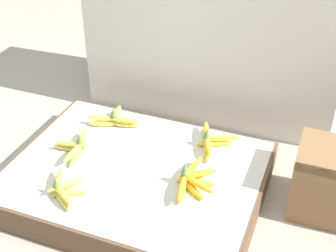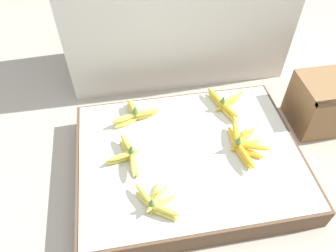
{
  "view_description": "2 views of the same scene",
  "coord_description": "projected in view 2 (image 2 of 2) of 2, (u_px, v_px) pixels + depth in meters",
  "views": [
    {
      "loc": [
        0.68,
        -1.37,
        1.37
      ],
      "look_at": [
        0.1,
        0.11,
        0.29
      ],
      "focal_mm": 50.0,
      "sensor_mm": 36.0,
      "label": 1
    },
    {
      "loc": [
        -0.26,
        -0.9,
        1.36
      ],
      "look_at": [
        -0.08,
        0.12,
        0.21
      ],
      "focal_mm": 35.0,
      "sensor_mm": 36.0,
      "label": 2
    }
  ],
  "objects": [
    {
      "name": "ground_plane",
      "position": [
        188.0,
        168.0,
        1.63
      ],
      "size": [
        10.0,
        10.0,
        0.0
      ],
      "primitive_type": "plane",
      "color": "#A89E8E"
    },
    {
      "name": "banana_bunch_front_left",
      "position": [
        155.0,
        203.0,
        1.33
      ],
      "size": [
        0.18,
        0.2,
        0.09
      ],
      "color": "#DBCC4C",
      "rests_on": "display_platform"
    },
    {
      "name": "banana_bunch_back_left",
      "position": [
        135.0,
        114.0,
        1.66
      ],
      "size": [
        0.25,
        0.18,
        0.1
      ],
      "color": "#DBCC4C",
      "rests_on": "display_platform"
    },
    {
      "name": "display_platform",
      "position": [
        189.0,
        161.0,
        1.58
      ],
      "size": [
        1.05,
        0.8,
        0.13
      ],
      "color": "brown",
      "rests_on": "ground_plane"
    },
    {
      "name": "banana_bunch_back_midleft",
      "position": [
        224.0,
        103.0,
        1.72
      ],
      "size": [
        0.19,
        0.27,
        0.09
      ],
      "color": "gold",
      "rests_on": "display_platform"
    },
    {
      "name": "banana_bunch_middle_midleft",
      "position": [
        243.0,
        145.0,
        1.53
      ],
      "size": [
        0.18,
        0.29,
        0.1
      ],
      "color": "gold",
      "rests_on": "display_platform"
    },
    {
      "name": "back_vendor_table",
      "position": [
        176.0,
        12.0,
        1.92
      ],
      "size": [
        1.29,
        0.5,
        0.75
      ],
      "color": "beige",
      "rests_on": "ground_plane"
    },
    {
      "name": "banana_bunch_middle_left",
      "position": [
        128.0,
        155.0,
        1.49
      ],
      "size": [
        0.17,
        0.26,
        0.1
      ],
      "color": "#DBCC4C",
      "rests_on": "display_platform"
    },
    {
      "name": "wooden_crate",
      "position": [
        331.0,
        102.0,
        1.74
      ],
      "size": [
        0.38,
        0.27,
        0.28
      ],
      "color": "olive",
      "rests_on": "ground_plane"
    }
  ]
}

